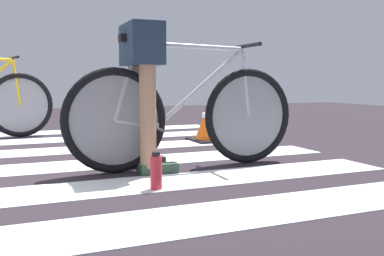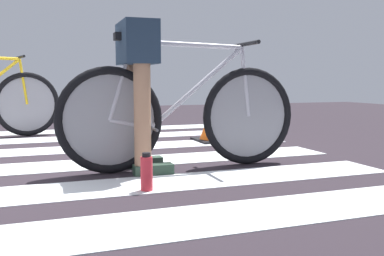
{
  "view_description": "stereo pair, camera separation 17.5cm",
  "coord_description": "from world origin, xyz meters",
  "px_view_note": "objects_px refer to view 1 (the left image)",
  "views": [
    {
      "loc": [
        0.04,
        -3.64,
        0.64
      ],
      "look_at": [
        1.39,
        -0.39,
        0.26
      ],
      "focal_mm": 40.83,
      "sensor_mm": 36.0,
      "label": 1
    },
    {
      "loc": [
        0.21,
        -3.64,
        0.64
      ],
      "look_at": [
        1.39,
        -0.39,
        0.26
      ],
      "focal_mm": 40.83,
      "sensor_mm": 36.0,
      "label": 2
    }
  ],
  "objects_px": {
    "cyclist_1_of_2": "(143,77)",
    "water_bottle": "(156,172)",
    "bicycle_1_of_2": "(185,114)",
    "traffic_cone": "(212,119)"
  },
  "relations": [
    {
      "from": "cyclist_1_of_2",
      "to": "water_bottle",
      "type": "height_order",
      "value": "cyclist_1_of_2"
    },
    {
      "from": "bicycle_1_of_2",
      "to": "traffic_cone",
      "type": "height_order",
      "value": "bicycle_1_of_2"
    },
    {
      "from": "water_bottle",
      "to": "traffic_cone",
      "type": "distance_m",
      "value": 2.13
    },
    {
      "from": "bicycle_1_of_2",
      "to": "water_bottle",
      "type": "distance_m",
      "value": 0.72
    },
    {
      "from": "water_bottle",
      "to": "traffic_cone",
      "type": "height_order",
      "value": "traffic_cone"
    },
    {
      "from": "bicycle_1_of_2",
      "to": "traffic_cone",
      "type": "distance_m",
      "value": 1.47
    },
    {
      "from": "water_bottle",
      "to": "traffic_cone",
      "type": "relative_size",
      "value": 0.45
    },
    {
      "from": "traffic_cone",
      "to": "water_bottle",
      "type": "bearing_deg",
      "value": -123.9
    },
    {
      "from": "cyclist_1_of_2",
      "to": "traffic_cone",
      "type": "xyz_separation_m",
      "value": [
        1.1,
        1.22,
        -0.42
      ]
    },
    {
      "from": "cyclist_1_of_2",
      "to": "traffic_cone",
      "type": "bearing_deg",
      "value": 48.92
    }
  ]
}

